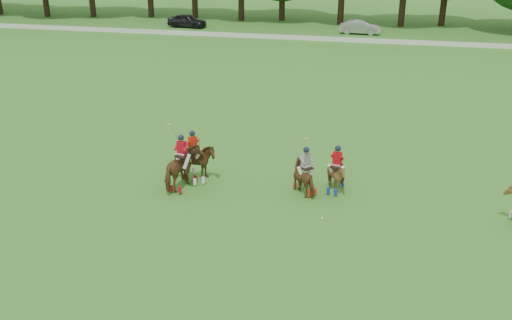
% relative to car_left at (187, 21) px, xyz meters
% --- Properties ---
extents(ground, '(180.00, 180.00, 0.00)m').
position_rel_car_left_xyz_m(ground, '(16.29, -42.50, -0.73)').
color(ground, '#2C7120').
rests_on(ground, ground).
extents(boundary_rail, '(120.00, 0.10, 0.44)m').
position_rel_car_left_xyz_m(boundary_rail, '(16.29, -4.50, -0.51)').
color(boundary_rail, white).
rests_on(boundary_rail, ground).
extents(car_left, '(4.42, 2.13, 1.45)m').
position_rel_car_left_xyz_m(car_left, '(0.00, 0.00, 0.00)').
color(car_left, black).
rests_on(car_left, ground).
extents(car_mid, '(4.13, 1.53, 1.35)m').
position_rel_car_left_xyz_m(car_mid, '(18.69, 0.00, -0.05)').
color(car_mid, '#A3A3A8').
rests_on(car_mid, ground).
extents(polo_red_a, '(1.38, 2.28, 3.02)m').
position_rel_car_left_xyz_m(polo_red_a, '(12.93, -38.82, 0.19)').
color(polo_red_a, '#553216').
rests_on(polo_red_a, ground).
extents(polo_red_b, '(2.20, 2.16, 2.38)m').
position_rel_car_left_xyz_m(polo_red_b, '(13.14, -37.96, 0.14)').
color(polo_red_b, '#553216').
rests_on(polo_red_b, ground).
extents(polo_red_c, '(1.37, 1.47, 2.11)m').
position_rel_car_left_xyz_m(polo_red_c, '(19.49, -37.72, 0.01)').
color(polo_red_c, '#553216').
rests_on(polo_red_c, ground).
extents(polo_stripe_a, '(1.68, 1.68, 2.65)m').
position_rel_car_left_xyz_m(polo_stripe_a, '(18.21, -38.15, 0.02)').
color(polo_stripe_a, '#553216').
rests_on(polo_stripe_a, ground).
extents(polo_ball, '(0.09, 0.09, 0.09)m').
position_rel_car_left_xyz_m(polo_ball, '(19.20, -40.37, -0.68)').
color(polo_ball, white).
rests_on(polo_ball, ground).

